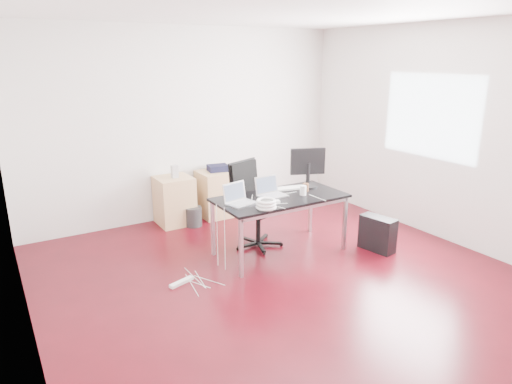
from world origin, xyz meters
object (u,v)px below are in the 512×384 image
filing_cabinet_right (216,194)px  office_chair (253,200)px  desk (280,201)px  filing_cabinet_left (175,201)px  pc_tower (377,234)px

filing_cabinet_right → office_chair: bearing=-94.3°
desk → filing_cabinet_left: (-0.74, 1.65, -0.33)m
filing_cabinet_left → pc_tower: bearing=-50.9°
filing_cabinet_left → filing_cabinet_right: bearing=0.0°
desk → pc_tower: (1.09, -0.59, -0.46)m
filing_cabinet_right → pc_tower: (1.15, -2.24, -0.13)m
filing_cabinet_left → office_chair: bearing=-65.4°
filing_cabinet_left → pc_tower: (1.82, -2.24, -0.13)m
desk → filing_cabinet_right: bearing=92.2°
filing_cabinet_left → pc_tower: filing_cabinet_left is taller
desk → filing_cabinet_left: size_ratio=2.29×
office_chair → filing_cabinet_right: size_ratio=1.54×
office_chair → filing_cabinet_right: (0.09, 1.26, -0.26)m
pc_tower → office_chair: bearing=131.6°
filing_cabinet_left → desk: bearing=-66.0°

